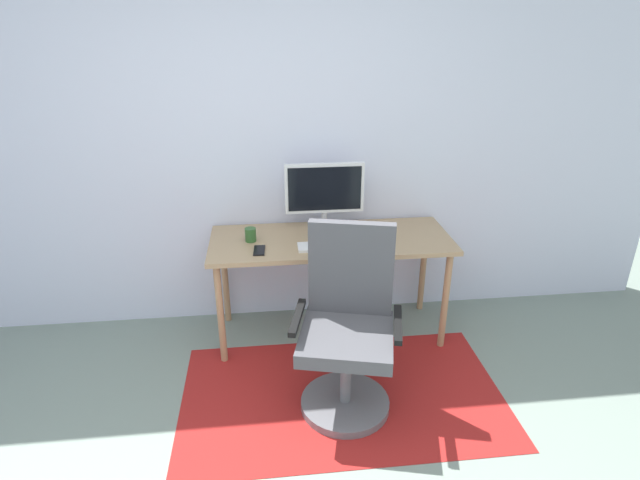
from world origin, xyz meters
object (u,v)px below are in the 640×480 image
object	(u,v)px
keyboard	(332,246)
office_chair	(347,335)
coffee_cup	(251,235)
monitor	(324,191)
cell_phone	(259,250)
desk	(331,248)
computer_mouse	(383,241)

from	to	relation	value
keyboard	office_chair	distance (m)	0.62
keyboard	coffee_cup	bearing A→B (deg)	162.82
monitor	coffee_cup	bearing A→B (deg)	-162.80
monitor	coffee_cup	world-z (taller)	monitor
coffee_cup	office_chair	world-z (taller)	office_chair
monitor	keyboard	xyz separation A→B (m)	(0.01, -0.31, -0.26)
coffee_cup	cell_phone	size ratio (longest dim) A/B	0.63
desk	computer_mouse	bearing A→B (deg)	-22.16
desk	monitor	size ratio (longest dim) A/B	3.00
keyboard	office_chair	bearing A→B (deg)	-88.64
computer_mouse	office_chair	xyz separation A→B (m)	(-0.31, -0.57, -0.30)
computer_mouse	office_chair	bearing A→B (deg)	-118.65
keyboard	computer_mouse	distance (m)	0.33
monitor	computer_mouse	distance (m)	0.51
desk	monitor	distance (m)	0.38
desk	computer_mouse	size ratio (longest dim) A/B	15.11
monitor	desk	bearing A→B (deg)	-81.73
cell_phone	desk	bearing A→B (deg)	21.15
cell_phone	coffee_cup	bearing A→B (deg)	110.33
desk	office_chair	world-z (taller)	office_chair
keyboard	cell_phone	xyz separation A→B (m)	(-0.45, -0.01, -0.00)
keyboard	cell_phone	distance (m)	0.45
desk	cell_phone	world-z (taller)	cell_phone
monitor	office_chair	size ratio (longest dim) A/B	0.50
monitor	computer_mouse	xyz separation A→B (m)	(0.34, -0.29, -0.25)
computer_mouse	cell_phone	distance (m)	0.78
desk	keyboard	xyz separation A→B (m)	(-0.01, -0.15, 0.08)
office_chair	keyboard	bearing A→B (deg)	105.18
monitor	coffee_cup	distance (m)	0.56
coffee_cup	desk	bearing A→B (deg)	-1.15
cell_phone	office_chair	bearing A→B (deg)	-46.40
keyboard	coffee_cup	distance (m)	0.53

